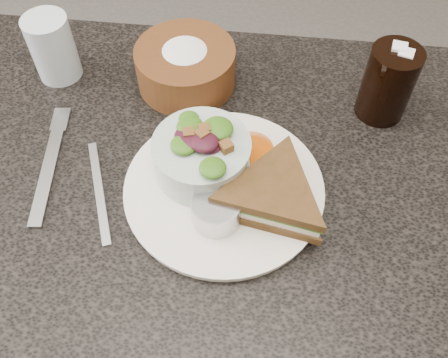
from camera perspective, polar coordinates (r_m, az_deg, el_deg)
floor at (r=1.40m, az=-1.64°, el=-18.56°), size 6.00×6.00×0.00m
dining_table at (r=1.05m, az=-2.12°, el=-12.59°), size 1.00×0.70×0.75m
dinner_plate at (r=0.70m, az=0.00°, el=-1.13°), size 0.28×0.28×0.01m
sandwich at (r=0.67m, az=5.61°, el=-1.83°), size 0.20×0.20×0.05m
salad_bowl at (r=0.69m, az=-2.57°, el=3.15°), size 0.15×0.15×0.08m
dressing_ramekin at (r=0.65m, az=-0.91°, el=-3.64°), size 0.07×0.07×0.04m
orange_wedge at (r=0.73m, az=3.21°, el=4.23°), size 0.08×0.08×0.03m
fork at (r=0.77m, az=-19.42°, el=1.03°), size 0.04×0.20×0.01m
knife at (r=0.73m, az=-14.08°, el=-1.36°), size 0.08×0.17×0.00m
bread_basket at (r=0.83m, az=-4.44°, el=13.31°), size 0.18×0.18×0.09m
cola_glass at (r=0.80m, az=18.33°, el=10.66°), size 0.10×0.10×0.13m
water_glass at (r=0.88m, az=-18.98°, el=14.00°), size 0.08×0.08×0.11m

